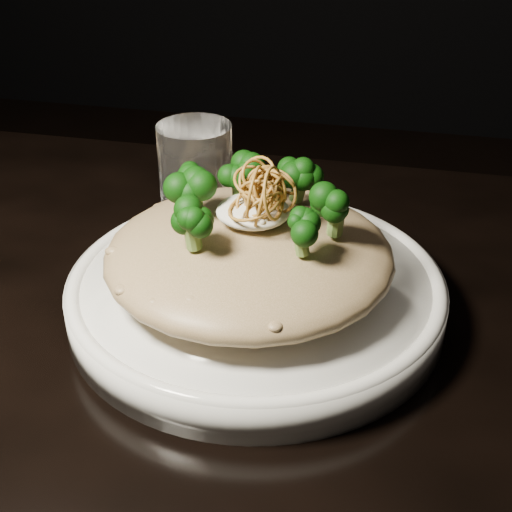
{
  "coord_description": "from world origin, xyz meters",
  "views": [
    {
      "loc": [
        0.16,
        -0.43,
        1.11
      ],
      "look_at": [
        0.05,
        0.06,
        0.81
      ],
      "focal_mm": 50.0,
      "sensor_mm": 36.0,
      "label": 1
    }
  ],
  "objects": [
    {
      "name": "drinking_glass",
      "position": [
        -0.03,
        0.16,
        0.81
      ],
      "size": [
        0.08,
        0.08,
        0.13
      ],
      "primitive_type": "cylinder",
      "rotation": [
        0.0,
        0.0,
        0.1
      ],
      "color": "white",
      "rests_on": "table"
    },
    {
      "name": "shallots",
      "position": [
        0.06,
        0.06,
        0.87
      ],
      "size": [
        0.06,
        0.06,
        0.04
      ],
      "primitive_type": null,
      "color": "brown",
      "rests_on": "cheese"
    },
    {
      "name": "plate",
      "position": [
        0.05,
        0.06,
        0.77
      ],
      "size": [
        0.32,
        0.32,
        0.03
      ],
      "primitive_type": "cylinder",
      "color": "white",
      "rests_on": "table"
    },
    {
      "name": "table",
      "position": [
        0.0,
        0.0,
        0.67
      ],
      "size": [
        1.1,
        0.8,
        0.75
      ],
      "color": "black",
      "rests_on": "ground"
    },
    {
      "name": "risotto",
      "position": [
        0.05,
        0.06,
        0.81
      ],
      "size": [
        0.24,
        0.24,
        0.05
      ],
      "primitive_type": "ellipsoid",
      "color": "brown",
      "rests_on": "plate"
    },
    {
      "name": "broccoli",
      "position": [
        0.06,
        0.06,
        0.86
      ],
      "size": [
        0.14,
        0.14,
        0.05
      ],
      "primitive_type": null,
      "color": "black",
      "rests_on": "risotto"
    },
    {
      "name": "cheese",
      "position": [
        0.05,
        0.07,
        0.84
      ],
      "size": [
        0.06,
        0.06,
        0.02
      ],
      "primitive_type": "ellipsoid",
      "color": "white",
      "rests_on": "risotto"
    }
  ]
}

